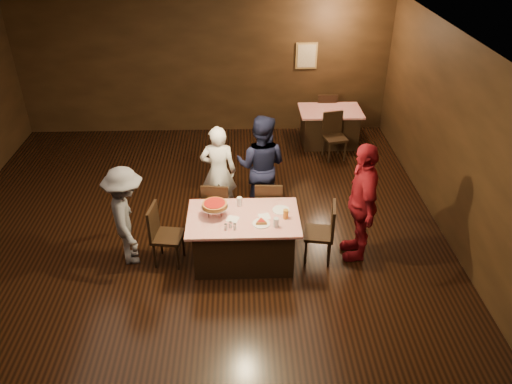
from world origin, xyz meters
TOP-DOWN VIEW (x-y plane):
  - room at (0.00, 0.01)m, footprint 10.00×10.04m
  - main_table at (0.78, 0.27)m, footprint 1.60×1.00m
  - back_table at (2.67, 4.20)m, footprint 1.30×0.90m
  - chair_far_left at (0.38, 1.02)m, footprint 0.47×0.47m
  - chair_far_right at (1.18, 1.02)m, footprint 0.44×0.44m
  - chair_end_left at (-0.32, 0.27)m, footprint 0.48×0.48m
  - chair_end_right at (1.88, 0.27)m, footprint 0.48×0.48m
  - chair_back_near at (2.67, 3.50)m, footprint 0.50×0.50m
  - chair_back_far at (2.67, 4.80)m, footprint 0.42×0.42m
  - diner_white_jacket at (0.39, 1.55)m, footprint 0.60×0.41m
  - diner_navy_hoodie at (1.09, 1.59)m, footprint 1.01×0.88m
  - diner_grey_knit at (-0.88, 0.35)m, footprint 0.82×1.11m
  - diner_red_shirt at (2.48, 0.37)m, footprint 0.48×1.09m
  - pizza_stand at (0.38, 0.32)m, footprint 0.38×0.38m
  - plate_with_slice at (1.03, 0.09)m, footprint 0.25×0.25m
  - plate_empty at (1.33, 0.42)m, footprint 0.25×0.25m
  - glass_front_right at (1.23, 0.02)m, footprint 0.08×0.08m
  - glass_amber at (1.38, 0.22)m, footprint 0.08×0.08m
  - glass_back at (0.73, 0.57)m, footprint 0.08×0.08m
  - condiments at (0.60, -0.01)m, footprint 0.17×0.10m
  - napkin_center at (1.08, 0.27)m, footprint 0.19×0.19m
  - napkin_left at (0.63, 0.22)m, footprint 0.21×0.21m

SIDE VIEW (x-z plane):
  - main_table at x=0.78m, z-range 0.00..0.77m
  - back_table at x=2.67m, z-range 0.00..0.77m
  - chair_far_left at x=0.38m, z-range 0.00..0.95m
  - chair_far_right at x=1.18m, z-range 0.00..0.95m
  - chair_end_left at x=-0.32m, z-range 0.00..0.95m
  - chair_end_right at x=1.88m, z-range 0.00..0.95m
  - chair_back_near at x=2.67m, z-range 0.00..0.95m
  - chair_back_far at x=2.67m, z-range 0.00..0.95m
  - diner_grey_knit at x=-0.88m, z-range 0.00..1.54m
  - napkin_center at x=1.08m, z-range 0.77..0.78m
  - napkin_left at x=0.63m, z-range 0.77..0.78m
  - plate_empty at x=1.33m, z-range 0.77..0.78m
  - plate_with_slice at x=1.03m, z-range 0.76..0.83m
  - diner_white_jacket at x=0.39m, z-range 0.00..1.61m
  - condiments at x=0.60m, z-range 0.77..0.87m
  - glass_front_right at x=1.23m, z-range 0.77..0.91m
  - glass_amber at x=1.38m, z-range 0.77..0.91m
  - glass_back at x=0.73m, z-range 0.77..0.91m
  - diner_navy_hoodie at x=1.09m, z-range 0.00..1.76m
  - diner_red_shirt at x=2.48m, z-range 0.00..1.85m
  - pizza_stand at x=0.38m, z-range 0.84..1.06m
  - room at x=0.00m, z-range 0.63..3.65m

